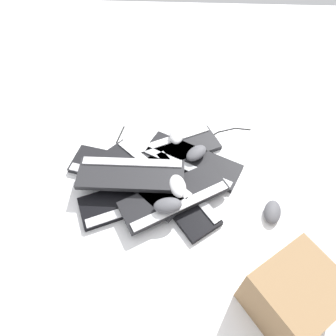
# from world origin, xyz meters

# --- Properties ---
(ground_plane) EXTENTS (3.20, 3.20, 0.00)m
(ground_plane) POSITION_xyz_m (0.00, 0.00, 0.00)
(ground_plane) COLOR white
(keyboard_0) EXTENTS (0.33, 0.46, 0.03)m
(keyboard_0) POSITION_xyz_m (0.10, -0.02, 0.01)
(keyboard_0) COLOR #232326
(keyboard_0) RESTS_ON ground
(keyboard_1) EXTENTS (0.24, 0.46, 0.03)m
(keyboard_1) POSITION_xyz_m (-0.02, 0.21, 0.01)
(keyboard_1) COLOR black
(keyboard_1) RESTS_ON ground
(keyboard_2) EXTENTS (0.31, 0.46, 0.03)m
(keyboard_2) POSITION_xyz_m (-0.17, 0.13, 0.01)
(keyboard_2) COLOR black
(keyboard_2) RESTS_ON ground
(keyboard_3) EXTENTS (0.44, 0.38, 0.03)m
(keyboard_3) POSITION_xyz_m (-0.13, -0.05, 0.01)
(keyboard_3) COLOR black
(keyboard_3) RESTS_ON ground
(keyboard_4) EXTENTS (0.33, 0.46, 0.03)m
(keyboard_4) POSITION_xyz_m (0.04, -0.11, 0.01)
(keyboard_4) COLOR black
(keyboard_4) RESTS_ON ground
(keyboard_5) EXTENTS (0.40, 0.43, 0.03)m
(keyboard_5) POSITION_xyz_m (-0.08, 0.09, 0.04)
(keyboard_5) COLOR black
(keyboard_5) RESTS_ON keyboard_2
(keyboard_6) EXTENTS (0.35, 0.46, 0.03)m
(keyboard_6) POSITION_xyz_m (-0.17, -0.04, 0.04)
(keyboard_6) COLOR black
(keyboard_6) RESTS_ON keyboard_3
(keyboard_7) EXTENTS (0.15, 0.44, 0.03)m
(keyboard_7) POSITION_xyz_m (-0.09, 0.14, 0.07)
(keyboard_7) COLOR #232326
(keyboard_7) RESTS_ON keyboard_5
(mouse_0) EXTENTS (0.11, 0.07, 0.04)m
(mouse_0) POSITION_xyz_m (0.16, -0.04, 0.05)
(mouse_0) COLOR silver
(mouse_0) RESTS_ON keyboard_0
(mouse_1) EXTENTS (0.12, 0.09, 0.04)m
(mouse_1) POSITION_xyz_m (-0.14, -0.05, 0.08)
(mouse_1) COLOR silver
(mouse_1) RESTS_ON keyboard_6
(mouse_2) EXTENTS (0.12, 0.09, 0.04)m
(mouse_2) POSITION_xyz_m (-0.21, -0.43, 0.02)
(mouse_2) COLOR #4C4C51
(mouse_2) RESTS_ON ground
(mouse_3) EXTENTS (0.08, 0.12, 0.04)m
(mouse_3) POSITION_xyz_m (-0.23, -0.02, 0.08)
(mouse_3) COLOR #4C4C51
(mouse_3) RESTS_ON keyboard_6
(mouse_4) EXTENTS (0.13, 0.12, 0.04)m
(mouse_4) POSITION_xyz_m (0.06, -0.13, 0.05)
(mouse_4) COLOR #4C4C51
(mouse_4) RESTS_ON keyboard_4
(cable_0) EXTENTS (0.22, 0.66, 0.01)m
(cable_0) POSITION_xyz_m (0.15, -0.04, 0.00)
(cable_0) COLOR black
(cable_0) RESTS_ON ground
(cardboard_box) EXTENTS (0.32, 0.32, 0.22)m
(cardboard_box) POSITION_xyz_m (-0.55, -0.42, 0.11)
(cardboard_box) COLOR olive
(cardboard_box) RESTS_ON ground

